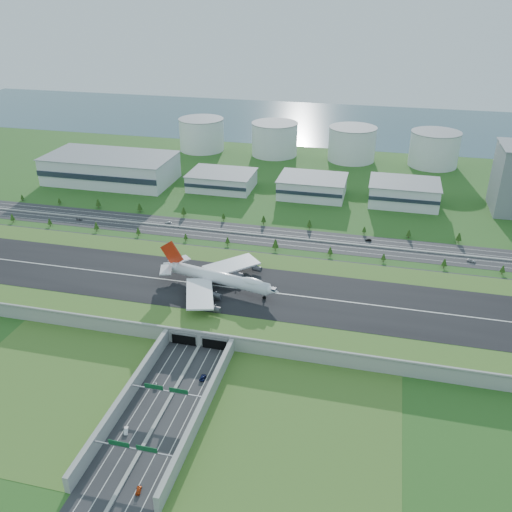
% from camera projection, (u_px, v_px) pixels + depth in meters
% --- Properties ---
extents(ground, '(1200.00, 1200.00, 0.00)m').
position_uv_depth(ground, '(226.00, 298.00, 331.18)').
color(ground, '#1F4615').
rests_on(ground, ground).
extents(airfield_deck, '(520.00, 100.00, 9.20)m').
position_uv_depth(airfield_deck, '(226.00, 293.00, 329.25)').
color(airfield_deck, gray).
rests_on(airfield_deck, ground).
extents(underpass_road, '(38.80, 120.40, 8.00)m').
position_uv_depth(underpass_road, '(163.00, 404.00, 243.44)').
color(underpass_road, '#28282B').
rests_on(underpass_road, ground).
extents(sign_gantry_near, '(38.70, 0.70, 9.80)m').
position_uv_depth(sign_gantry_near, '(166.00, 392.00, 245.64)').
color(sign_gantry_near, gray).
rests_on(sign_gantry_near, ground).
extents(sign_gantry_far, '(38.70, 0.70, 9.80)m').
position_uv_depth(sign_gantry_far, '(133.00, 449.00, 215.30)').
color(sign_gantry_far, gray).
rests_on(sign_gantry_far, ground).
extents(north_expressway, '(560.00, 36.00, 0.12)m').
position_uv_depth(north_expressway, '(261.00, 235.00, 413.52)').
color(north_expressway, '#28282B').
rests_on(north_expressway, ground).
extents(tree_row, '(503.05, 48.63, 8.35)m').
position_uv_depth(tree_row, '(276.00, 231.00, 410.56)').
color(tree_row, '#3D2819').
rests_on(tree_row, ground).
extents(hangar_west, '(120.00, 60.00, 25.00)m').
position_uv_depth(hangar_west, '(111.00, 168.00, 521.60)').
color(hangar_west, silver).
rests_on(hangar_west, ground).
extents(hangar_mid_a, '(58.00, 42.00, 15.00)m').
position_uv_depth(hangar_mid_a, '(222.00, 181.00, 505.11)').
color(hangar_mid_a, silver).
rests_on(hangar_mid_a, ground).
extents(hangar_mid_b, '(58.00, 42.00, 17.00)m').
position_uv_depth(hangar_mid_b, '(312.00, 187.00, 486.82)').
color(hangar_mid_b, silver).
rests_on(hangar_mid_b, ground).
extents(hangar_mid_c, '(58.00, 42.00, 19.00)m').
position_uv_depth(hangar_mid_c, '(404.00, 193.00, 469.57)').
color(hangar_mid_c, silver).
rests_on(hangar_mid_c, ground).
extents(fuel_tank_a, '(50.00, 50.00, 35.00)m').
position_uv_depth(fuel_tank_a, '(202.00, 135.00, 617.22)').
color(fuel_tank_a, silver).
rests_on(fuel_tank_a, ground).
extents(fuel_tank_b, '(50.00, 50.00, 35.00)m').
position_uv_depth(fuel_tank_b, '(275.00, 139.00, 599.38)').
color(fuel_tank_b, silver).
rests_on(fuel_tank_b, ground).
extents(fuel_tank_c, '(50.00, 50.00, 35.00)m').
position_uv_depth(fuel_tank_c, '(352.00, 144.00, 581.54)').
color(fuel_tank_c, silver).
rests_on(fuel_tank_c, ground).
extents(fuel_tank_d, '(50.00, 50.00, 35.00)m').
position_uv_depth(fuel_tank_d, '(434.00, 149.00, 563.70)').
color(fuel_tank_d, silver).
rests_on(fuel_tank_d, ground).
extents(bay_water, '(1200.00, 260.00, 0.06)m').
position_uv_depth(bay_water, '(324.00, 122.00, 747.31)').
color(bay_water, '#325460').
rests_on(bay_water, ground).
extents(boeing_747, '(79.36, 74.25, 24.84)m').
position_uv_depth(boeing_747, '(219.00, 278.00, 323.92)').
color(boeing_747, white).
rests_on(boeing_747, airfield_deck).
extents(car_0, '(3.61, 4.95, 1.57)m').
position_uv_depth(car_0, '(156.00, 386.00, 258.35)').
color(car_0, '#ABACB0').
rests_on(car_0, ground).
extents(car_1, '(3.11, 4.85, 1.51)m').
position_uv_depth(car_1, '(126.00, 431.00, 232.46)').
color(car_1, white).
rests_on(car_1, ground).
extents(car_2, '(2.78, 5.51, 1.49)m').
position_uv_depth(car_2, '(203.00, 377.00, 263.72)').
color(car_2, '#0B133B').
rests_on(car_2, ground).
extents(car_3, '(2.90, 4.87, 1.32)m').
position_uv_depth(car_3, '(139.00, 490.00, 205.36)').
color(car_3, '#B33B10').
rests_on(car_3, ground).
extents(car_4, '(4.97, 2.12, 1.67)m').
position_uv_depth(car_4, '(79.00, 219.00, 439.81)').
color(car_4, '#515156').
rests_on(car_4, ground).
extents(car_5, '(4.61, 1.97, 1.48)m').
position_uv_depth(car_5, '(368.00, 240.00, 404.34)').
color(car_5, black).
rests_on(car_5, ground).
extents(car_6, '(6.62, 4.88, 1.67)m').
position_uv_depth(car_6, '(471.00, 261.00, 374.26)').
color(car_6, silver).
rests_on(car_6, ground).
extents(car_7, '(5.47, 3.66, 1.47)m').
position_uv_depth(car_7, '(168.00, 222.00, 434.16)').
color(car_7, silver).
rests_on(car_7, ground).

